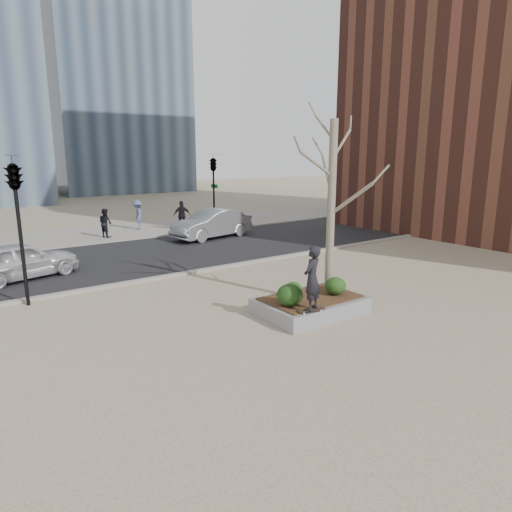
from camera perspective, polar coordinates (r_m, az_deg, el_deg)
ground at (r=12.83m, az=3.48°, el=-8.01°), size 120.00×120.00×0.00m
street at (r=21.19m, az=-13.93°, el=0.02°), size 60.00×8.00×0.02m
far_sidewalk at (r=27.70m, az=-19.45°, el=2.61°), size 60.00×6.00×0.02m
planter at (r=13.37m, az=6.82°, el=-6.17°), size 3.00×2.00×0.45m
planter_mulch at (r=13.30m, az=6.85°, el=-5.18°), size 2.70×1.70×0.04m
sycamore_tree at (r=13.59m, az=9.50°, el=9.41°), size 2.80×2.80×6.60m
shrub_left at (r=12.41m, az=4.24°, el=-4.88°), size 0.71×0.71×0.60m
shrub_middle at (r=13.27m, az=4.70°, el=-4.13°), size 0.49×0.49×0.42m
shrub_right at (r=13.55m, az=9.91°, el=-3.70°), size 0.61×0.61×0.52m
skateboard at (r=12.17m, az=6.91°, el=-6.81°), size 0.80×0.35×0.08m
skateboarder at (r=11.90m, az=7.02°, el=-2.77°), size 0.73×0.62×1.70m
police_car at (r=18.71m, az=-27.44°, el=-0.51°), size 4.37×2.66×1.39m
car_silver at (r=24.92m, az=-5.54°, el=4.02°), size 4.87×2.42×1.53m
car_third at (r=31.90m, az=14.74°, el=5.50°), size 5.00×2.04×1.45m
pedestrian_a at (r=26.29m, az=-18.31°, el=3.95°), size 0.82×0.92×1.58m
pedestrian_b at (r=28.48m, az=-14.58°, el=5.00°), size 0.97×1.28×1.76m
pedestrian_c at (r=27.73m, az=-9.23°, el=5.03°), size 1.10×0.71×1.75m
traffic_light_near at (r=15.17m, az=-27.39°, el=2.62°), size 0.60×2.48×4.50m
traffic_light_far at (r=27.82m, az=-5.30°, el=7.97°), size 0.60×2.48×4.50m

